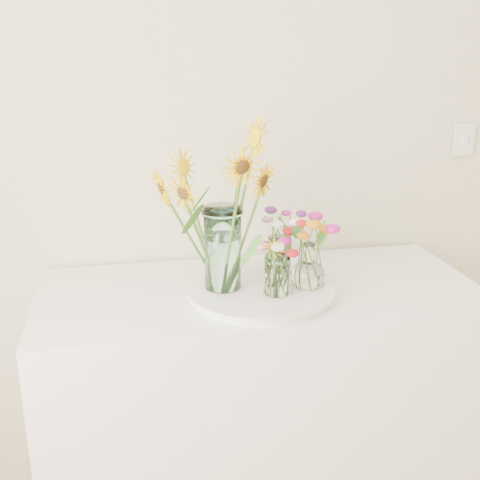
{
  "coord_description": "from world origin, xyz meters",
  "views": [
    {
      "loc": [
        -0.77,
        0.19,
        1.65
      ],
      "look_at": [
        -0.44,
        1.84,
        1.09
      ],
      "focal_mm": 45.0,
      "sensor_mm": 36.0,
      "label": 1
    }
  ],
  "objects_px": {
    "small_vase_c": "(279,256)",
    "small_vase_a": "(277,276)",
    "mason_jar": "(223,248)",
    "small_vase_b": "(309,266)",
    "counter": "(258,408)",
    "tray": "(260,292)"
  },
  "relations": [
    {
      "from": "tray",
      "to": "small_vase_c",
      "type": "distance_m",
      "value": 0.15
    },
    {
      "from": "counter",
      "to": "small_vase_a",
      "type": "relative_size",
      "value": 11.18
    },
    {
      "from": "small_vase_b",
      "to": "small_vase_c",
      "type": "bearing_deg",
      "value": 116.05
    },
    {
      "from": "small_vase_b",
      "to": "counter",
      "type": "bearing_deg",
      "value": 144.33
    },
    {
      "from": "small_vase_a",
      "to": "small_vase_c",
      "type": "height_order",
      "value": "small_vase_c"
    },
    {
      "from": "small_vase_b",
      "to": "small_vase_c",
      "type": "distance_m",
      "value": 0.14
    },
    {
      "from": "mason_jar",
      "to": "small_vase_a",
      "type": "xyz_separation_m",
      "value": [
        0.15,
        -0.08,
        -0.07
      ]
    },
    {
      "from": "small_vase_c",
      "to": "small_vase_b",
      "type": "bearing_deg",
      "value": -63.95
    },
    {
      "from": "mason_jar",
      "to": "small_vase_a",
      "type": "distance_m",
      "value": 0.18
    },
    {
      "from": "counter",
      "to": "small_vase_b",
      "type": "height_order",
      "value": "small_vase_b"
    },
    {
      "from": "mason_jar",
      "to": "small_vase_c",
      "type": "xyz_separation_m",
      "value": [
        0.2,
        0.08,
        -0.07
      ]
    },
    {
      "from": "counter",
      "to": "small_vase_a",
      "type": "distance_m",
      "value": 0.55
    },
    {
      "from": "mason_jar",
      "to": "small_vase_b",
      "type": "height_order",
      "value": "mason_jar"
    },
    {
      "from": "counter",
      "to": "mason_jar",
      "type": "bearing_deg",
      "value": -158.54
    },
    {
      "from": "mason_jar",
      "to": "small_vase_c",
      "type": "distance_m",
      "value": 0.22
    },
    {
      "from": "mason_jar",
      "to": "small_vase_c",
      "type": "relative_size",
      "value": 2.03
    },
    {
      "from": "small_vase_b",
      "to": "small_vase_c",
      "type": "relative_size",
      "value": 1.14
    },
    {
      "from": "mason_jar",
      "to": "small_vase_a",
      "type": "relative_size",
      "value": 2.09
    },
    {
      "from": "small_vase_b",
      "to": "mason_jar",
      "type": "bearing_deg",
      "value": 170.05
    },
    {
      "from": "small_vase_c",
      "to": "small_vase_a",
      "type": "bearing_deg",
      "value": -107.47
    },
    {
      "from": "counter",
      "to": "mason_jar",
      "type": "xyz_separation_m",
      "value": [
        -0.13,
        -0.05,
        0.61
      ]
    },
    {
      "from": "tray",
      "to": "mason_jar",
      "type": "bearing_deg",
      "value": 169.66
    }
  ]
}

